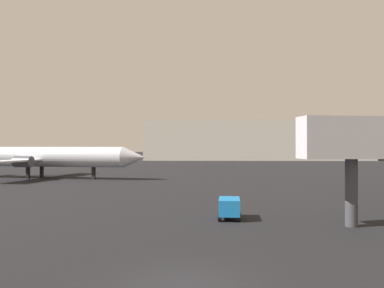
{
  "coord_description": "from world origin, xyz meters",
  "views": [
    {
      "loc": [
        0.64,
        -13.38,
        4.61
      ],
      "look_at": [
        -0.98,
        42.34,
        4.89
      ],
      "focal_mm": 37.78,
      "sensor_mm": 36.0,
      "label": 1
    }
  ],
  "objects": [
    {
      "name": "airplane_on_taxiway",
      "position": [
        -22.6,
        43.51,
        3.08
      ],
      "size": [
        30.65,
        20.37,
        9.4
      ],
      "rotation": [
        0.0,
        0.0,
        -0.18
      ],
      "color": "silver",
      "rests_on": "ground_plane"
    },
    {
      "name": "baggage_cart",
      "position": [
        2.26,
        12.15,
        0.76
      ],
      "size": [
        1.51,
        2.48,
        1.3
      ],
      "rotation": [
        0.0,
        0.0,
        1.51
      ],
      "color": "#1972BF",
      "rests_on": "ground_plane"
    },
    {
      "name": "ground_plane",
      "position": [
        0.0,
        0.0,
        0.0
      ],
      "size": [
        600.0,
        600.0,
        0.0
      ],
      "primitive_type": "plane",
      "color": "black"
    },
    {
      "name": "terminal_building",
      "position": [
        17.92,
        123.02,
        6.35
      ],
      "size": [
        72.66,
        21.35,
        12.71
      ],
      "primitive_type": "cube",
      "color": "beige",
      "rests_on": "ground_plane"
    }
  ]
}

